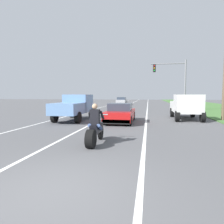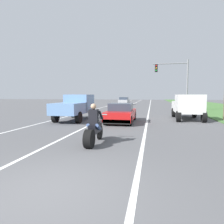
{
  "view_description": "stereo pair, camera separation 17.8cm",
  "coord_description": "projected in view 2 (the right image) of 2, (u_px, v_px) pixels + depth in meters",
  "views": [
    {
      "loc": [
        1.94,
        -3.68,
        1.96
      ],
      "look_at": [
        -0.06,
        7.43,
        1.0
      ],
      "focal_mm": 32.49,
      "sensor_mm": 36.0,
      "label": 1
    },
    {
      "loc": [
        2.11,
        -3.65,
        1.96
      ],
      "look_at": [
        -0.06,
        7.43,
        1.0
      ],
      "focal_mm": 32.49,
      "sensor_mm": 36.0,
      "label": 2
    }
  ],
  "objects": [
    {
      "name": "lane_stripe_centre_dashed",
      "position": [
        118.0,
        111.0,
        24.04
      ],
      "size": [
        0.14,
        120.0,
        0.01
      ],
      "primitive_type": "cube",
      "color": "white",
      "rests_on": "ground"
    },
    {
      "name": "pickup_truck_right_shoulder_white",
      "position": [
        187.0,
        106.0,
        16.12
      ],
      "size": [
        2.02,
        4.8,
        1.98
      ],
      "color": "silver",
      "rests_on": "ground"
    },
    {
      "name": "lane_stripe_right_solid",
      "position": [
        149.0,
        112.0,
        23.35
      ],
      "size": [
        0.14,
        120.0,
        0.01
      ],
      "primitive_type": "cube",
      "color": "white",
      "rests_on": "ground"
    },
    {
      "name": "pickup_truck_left_lane_light_blue",
      "position": [
        75.0,
        106.0,
        15.69
      ],
      "size": [
        2.02,
        4.8,
        1.98
      ],
      "color": "#6B93C6",
      "rests_on": "ground"
    },
    {
      "name": "motorcycle_with_rider",
      "position": [
        94.0,
        129.0,
        8.0
      ],
      "size": [
        0.7,
        2.21,
        1.62
      ],
      "color": "black",
      "rests_on": "ground"
    },
    {
      "name": "sports_car_red",
      "position": [
        121.0,
        113.0,
        14.49
      ],
      "size": [
        1.84,
        4.3,
        1.37
      ],
      "color": "red",
      "rests_on": "ground"
    },
    {
      "name": "lane_stripe_left_solid",
      "position": [
        89.0,
        111.0,
        24.73
      ],
      "size": [
        0.14,
        120.0,
        0.01
      ],
      "primitive_type": "cube",
      "color": "white",
      "rests_on": "ground"
    },
    {
      "name": "traffic_light_mast_near",
      "position": [
        177.0,
        78.0,
        23.61
      ],
      "size": [
        4.04,
        0.34,
        6.0
      ],
      "color": "gray",
      "rests_on": "ground"
    },
    {
      "name": "distant_car_far_ahead",
      "position": [
        124.0,
        101.0,
        39.78
      ],
      "size": [
        1.8,
        4.0,
        1.5
      ],
      "color": "#B2B2B7",
      "rests_on": "ground"
    },
    {
      "name": "ground_plane",
      "position": [
        45.0,
        191.0,
        4.14
      ],
      "size": [
        160.0,
        160.0,
        0.0
      ],
      "primitive_type": "plane",
      "color": "#565659"
    }
  ]
}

